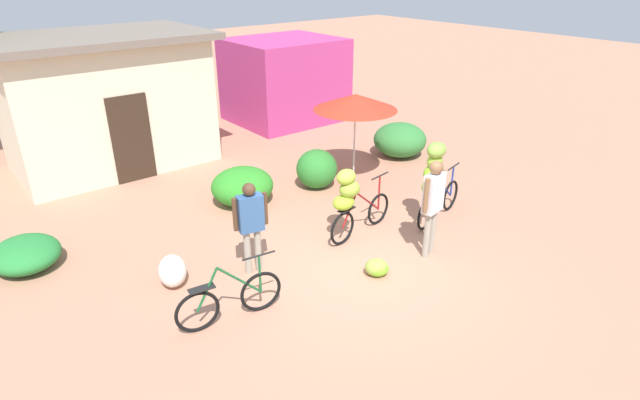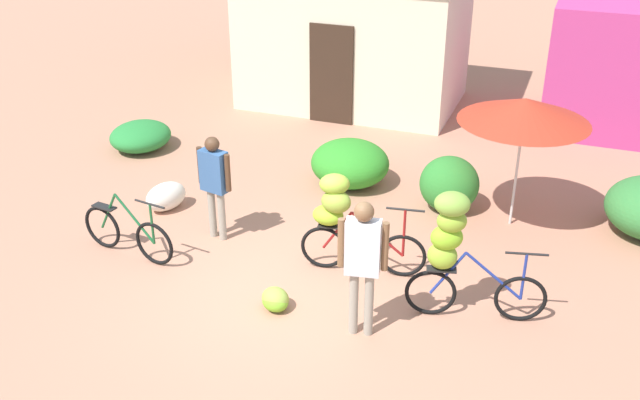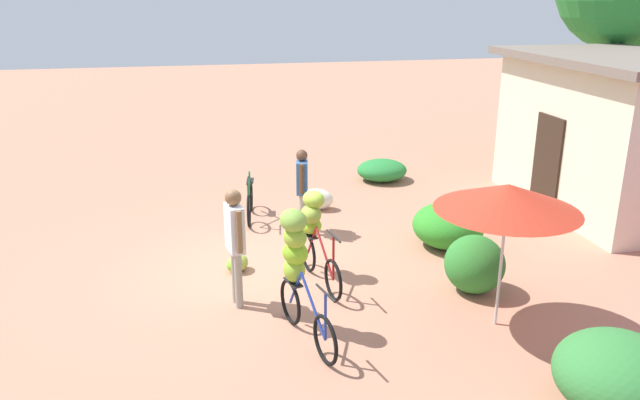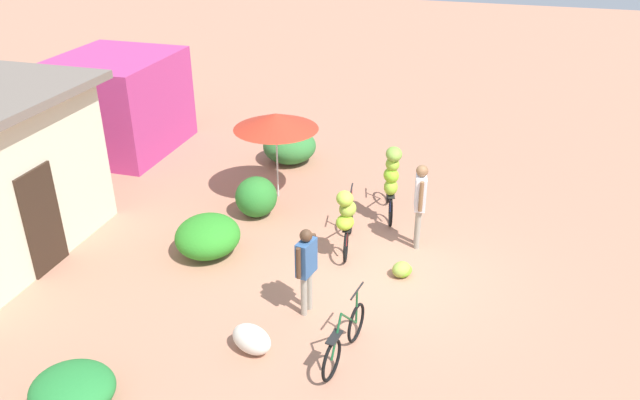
{
  "view_description": "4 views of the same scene",
  "coord_description": "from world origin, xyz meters",
  "px_view_note": "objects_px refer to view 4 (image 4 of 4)",
  "views": [
    {
      "loc": [
        -5.16,
        -5.39,
        4.73
      ],
      "look_at": [
        0.19,
        1.26,
        0.71
      ],
      "focal_mm": 28.97,
      "sensor_mm": 36.0,
      "label": 1
    },
    {
      "loc": [
        3.25,
        -7.42,
        5.45
      ],
      "look_at": [
        0.06,
        1.16,
        0.79
      ],
      "focal_mm": 41.66,
      "sensor_mm": 36.0,
      "label": 2
    },
    {
      "loc": [
        9.4,
        -1.07,
        4.34
      ],
      "look_at": [
        0.23,
        0.93,
        1.18
      ],
      "focal_mm": 35.1,
      "sensor_mm": 36.0,
      "label": 3
    },
    {
      "loc": [
        -9.65,
        -1.66,
        6.52
      ],
      "look_at": [
        0.55,
        1.31,
        1.08
      ],
      "focal_mm": 35.17,
      "sensor_mm": 36.0,
      "label": 4
    }
  ],
  "objects_px": {
    "banana_pile_on_ground": "(402,270)",
    "person_vendor": "(306,263)",
    "person_bystander": "(420,197)",
    "bicycle_near_pile": "(347,216)",
    "market_umbrella": "(276,121)",
    "bicycle_leftmost": "(344,339)",
    "bicycle_center_loaded": "(391,177)",
    "shop_pink": "(118,103)",
    "produce_sack": "(252,339)"
  },
  "relations": [
    {
      "from": "bicycle_near_pile",
      "to": "person_vendor",
      "type": "height_order",
      "value": "person_vendor"
    },
    {
      "from": "bicycle_center_loaded",
      "to": "produce_sack",
      "type": "distance_m",
      "value": 4.99
    },
    {
      "from": "market_umbrella",
      "to": "person_vendor",
      "type": "bearing_deg",
      "value": -154.07
    },
    {
      "from": "shop_pink",
      "to": "bicycle_leftmost",
      "type": "height_order",
      "value": "shop_pink"
    },
    {
      "from": "market_umbrella",
      "to": "banana_pile_on_ground",
      "type": "height_order",
      "value": "market_umbrella"
    },
    {
      "from": "shop_pink",
      "to": "bicycle_center_loaded",
      "type": "relative_size",
      "value": 1.88
    },
    {
      "from": "shop_pink",
      "to": "bicycle_near_pile",
      "type": "bearing_deg",
      "value": -116.87
    },
    {
      "from": "bicycle_center_loaded",
      "to": "banana_pile_on_ground",
      "type": "distance_m",
      "value": 2.33
    },
    {
      "from": "shop_pink",
      "to": "bicycle_center_loaded",
      "type": "xyz_separation_m",
      "value": [
        -2.02,
        -7.7,
        -0.25
      ]
    },
    {
      "from": "market_umbrella",
      "to": "person_bystander",
      "type": "distance_m",
      "value": 3.71
    },
    {
      "from": "bicycle_near_pile",
      "to": "banana_pile_on_ground",
      "type": "xyz_separation_m",
      "value": [
        -0.46,
        -1.18,
        -0.7
      ]
    },
    {
      "from": "shop_pink",
      "to": "person_vendor",
      "type": "bearing_deg",
      "value": -128.77
    },
    {
      "from": "bicycle_near_pile",
      "to": "produce_sack",
      "type": "relative_size",
      "value": 2.42
    },
    {
      "from": "bicycle_leftmost",
      "to": "market_umbrella",
      "type": "bearing_deg",
      "value": 29.86
    },
    {
      "from": "bicycle_leftmost",
      "to": "person_vendor",
      "type": "height_order",
      "value": "person_vendor"
    },
    {
      "from": "person_vendor",
      "to": "bicycle_near_pile",
      "type": "bearing_deg",
      "value": -5.33
    },
    {
      "from": "shop_pink",
      "to": "bicycle_leftmost",
      "type": "distance_m",
      "value": 10.25
    },
    {
      "from": "bicycle_near_pile",
      "to": "person_vendor",
      "type": "bearing_deg",
      "value": 174.67
    },
    {
      "from": "shop_pink",
      "to": "person_vendor",
      "type": "distance_m",
      "value": 8.94
    },
    {
      "from": "bicycle_near_pile",
      "to": "person_bystander",
      "type": "xyz_separation_m",
      "value": [
        0.69,
        -1.28,
        0.25
      ]
    },
    {
      "from": "banana_pile_on_ground",
      "to": "person_bystander",
      "type": "distance_m",
      "value": 1.5
    },
    {
      "from": "shop_pink",
      "to": "produce_sack",
      "type": "relative_size",
      "value": 4.57
    },
    {
      "from": "person_bystander",
      "to": "market_umbrella",
      "type": "bearing_deg",
      "value": 68.83
    },
    {
      "from": "banana_pile_on_ground",
      "to": "person_bystander",
      "type": "relative_size",
      "value": 0.28
    },
    {
      "from": "market_umbrella",
      "to": "person_vendor",
      "type": "distance_m",
      "value": 4.5
    },
    {
      "from": "shop_pink",
      "to": "market_umbrella",
      "type": "relative_size",
      "value": 1.6
    },
    {
      "from": "bicycle_leftmost",
      "to": "bicycle_near_pile",
      "type": "bearing_deg",
      "value": 13.58
    },
    {
      "from": "banana_pile_on_ground",
      "to": "produce_sack",
      "type": "xyz_separation_m",
      "value": [
        -2.69,
        1.89,
        0.09
      ]
    },
    {
      "from": "market_umbrella",
      "to": "bicycle_center_loaded",
      "type": "xyz_separation_m",
      "value": [
        -0.4,
        -2.67,
        -0.82
      ]
    },
    {
      "from": "banana_pile_on_ground",
      "to": "person_vendor",
      "type": "bearing_deg",
      "value": 137.88
    },
    {
      "from": "shop_pink",
      "to": "person_vendor",
      "type": "relative_size",
      "value": 2.01
    },
    {
      "from": "bicycle_near_pile",
      "to": "banana_pile_on_ground",
      "type": "height_order",
      "value": "bicycle_near_pile"
    },
    {
      "from": "produce_sack",
      "to": "person_bystander",
      "type": "height_order",
      "value": "person_bystander"
    },
    {
      "from": "bicycle_center_loaded",
      "to": "person_vendor",
      "type": "bearing_deg",
      "value": 168.31
    },
    {
      "from": "banana_pile_on_ground",
      "to": "produce_sack",
      "type": "bearing_deg",
      "value": 144.97
    },
    {
      "from": "bicycle_leftmost",
      "to": "produce_sack",
      "type": "height_order",
      "value": "bicycle_leftmost"
    },
    {
      "from": "bicycle_leftmost",
      "to": "bicycle_center_loaded",
      "type": "bearing_deg",
      "value": 1.85
    },
    {
      "from": "banana_pile_on_ground",
      "to": "produce_sack",
      "type": "height_order",
      "value": "produce_sack"
    },
    {
      "from": "banana_pile_on_ground",
      "to": "market_umbrella",
      "type": "bearing_deg",
      "value": 53.2
    },
    {
      "from": "market_umbrella",
      "to": "produce_sack",
      "type": "bearing_deg",
      "value": -164.7
    },
    {
      "from": "shop_pink",
      "to": "bicycle_center_loaded",
      "type": "height_order",
      "value": "shop_pink"
    },
    {
      "from": "person_bystander",
      "to": "produce_sack",
      "type": "bearing_deg",
      "value": 152.68
    },
    {
      "from": "bicycle_leftmost",
      "to": "banana_pile_on_ground",
      "type": "distance_m",
      "value": 2.5
    },
    {
      "from": "shop_pink",
      "to": "person_vendor",
      "type": "xyz_separation_m",
      "value": [
        -5.59,
        -6.96,
        -0.28
      ]
    },
    {
      "from": "market_umbrella",
      "to": "person_bystander",
      "type": "height_order",
      "value": "market_umbrella"
    },
    {
      "from": "person_vendor",
      "to": "person_bystander",
      "type": "relative_size",
      "value": 0.91
    },
    {
      "from": "bicycle_near_pile",
      "to": "bicycle_leftmost",
      "type": "bearing_deg",
      "value": -166.42
    },
    {
      "from": "bicycle_leftmost",
      "to": "banana_pile_on_ground",
      "type": "relative_size",
      "value": 3.2
    },
    {
      "from": "market_umbrella",
      "to": "bicycle_near_pile",
      "type": "bearing_deg",
      "value": -133.42
    },
    {
      "from": "bicycle_center_loaded",
      "to": "shop_pink",
      "type": "bearing_deg",
      "value": 75.34
    }
  ]
}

